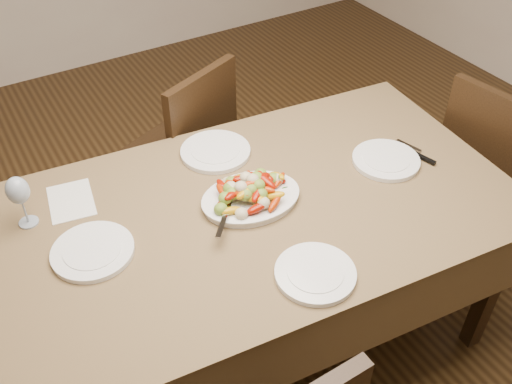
{
  "coord_description": "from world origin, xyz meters",
  "views": [
    {
      "loc": [
        -0.96,
        -1.04,
        2.09
      ],
      "look_at": [
        -0.2,
        0.23,
        0.82
      ],
      "focal_mm": 40.0,
      "sensor_mm": 36.0,
      "label": 1
    }
  ],
  "objects": [
    {
      "name": "chair_far",
      "position": [
        -0.17,
        1.03,
        0.47
      ],
      "size": [
        0.55,
        0.55,
        0.95
      ],
      "primitive_type": null,
      "rotation": [
        0.0,
        0.0,
        3.54
      ],
      "color": "black",
      "rests_on": "ground"
    },
    {
      "name": "table_knife",
      "position": [
        0.5,
        0.16,
        0.76
      ],
      "size": [
        0.07,
        0.2,
        0.01
      ],
      "primitive_type": null,
      "rotation": [
        0.0,
        0.0,
        0.26
      ],
      "color": "#9EA0A8",
      "rests_on": "dining_table"
    },
    {
      "name": "roasted_vegetables",
      "position": [
        -0.2,
        0.26,
        0.83
      ],
      "size": [
        0.3,
        0.22,
        0.09
      ],
      "primitive_type": null,
      "rotation": [
        0.0,
        0.0,
        -0.1
      ],
      "color": "#850F02",
      "rests_on": "serving_platter"
    },
    {
      "name": "menu_card",
      "position": [
        -0.74,
        0.59,
        0.76
      ],
      "size": [
        0.18,
        0.23,
        0.0
      ],
      "primitive_type": "cube",
      "rotation": [
        0.0,
        0.0,
        -0.17
      ],
      "color": "silver",
      "rests_on": "dining_table"
    },
    {
      "name": "wine_glass",
      "position": [
        -0.9,
        0.55,
        0.86
      ],
      "size": [
        0.08,
        0.08,
        0.2
      ],
      "primitive_type": null,
      "color": "#8C99A5",
      "rests_on": "dining_table"
    },
    {
      "name": "plate_right",
      "position": [
        0.36,
        0.19,
        0.77
      ],
      "size": [
        0.26,
        0.26,
        0.02
      ],
      "primitive_type": "cylinder",
      "color": "white",
      "rests_on": "dining_table"
    },
    {
      "name": "dining_table",
      "position": [
        -0.2,
        0.23,
        0.38
      ],
      "size": [
        1.93,
        1.21,
        0.76
      ],
      "primitive_type": "cube",
      "rotation": [
        0.0,
        0.0,
        -0.1
      ],
      "color": "brown",
      "rests_on": "ground"
    },
    {
      "name": "serving_spoon",
      "position": [
        -0.27,
        0.23,
        0.81
      ],
      "size": [
        0.25,
        0.23,
        0.03
      ],
      "primitive_type": null,
      "rotation": [
        0.0,
        0.0,
        -0.7
      ],
      "color": "#9EA0A8",
      "rests_on": "serving_platter"
    },
    {
      "name": "chair_right",
      "position": [
        1.03,
        0.13,
        0.47
      ],
      "size": [
        0.48,
        0.48,
        0.95
      ],
      "primitive_type": null,
      "rotation": [
        0.0,
        0.0,
        1.71
      ],
      "color": "black",
      "rests_on": "ground"
    },
    {
      "name": "serving_platter",
      "position": [
        -0.2,
        0.26,
        0.77
      ],
      "size": [
        0.37,
        0.29,
        0.02
      ],
      "primitive_type": "ellipsoid",
      "rotation": [
        0.0,
        0.0,
        -0.1
      ],
      "color": "white",
      "rests_on": "dining_table"
    },
    {
      "name": "plate_left",
      "position": [
        -0.76,
        0.3,
        0.77
      ],
      "size": [
        0.26,
        0.26,
        0.02
      ],
      "primitive_type": "cylinder",
      "color": "white",
      "rests_on": "dining_table"
    },
    {
      "name": "plate_far",
      "position": [
        -0.18,
        0.57,
        0.77
      ],
      "size": [
        0.27,
        0.27,
        0.02
      ],
      "primitive_type": "cylinder",
      "color": "white",
      "rests_on": "dining_table"
    },
    {
      "name": "plate_near",
      "position": [
        -0.21,
        -0.14,
        0.77
      ],
      "size": [
        0.25,
        0.25,
        0.02
      ],
      "primitive_type": "cylinder",
      "color": "white",
      "rests_on": "dining_table"
    },
    {
      "name": "floor",
      "position": [
        0.0,
        0.0,
        0.0
      ],
      "size": [
        6.0,
        6.0,
        0.0
      ],
      "primitive_type": "plane",
      "color": "#34220F",
      "rests_on": "ground"
    }
  ]
}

